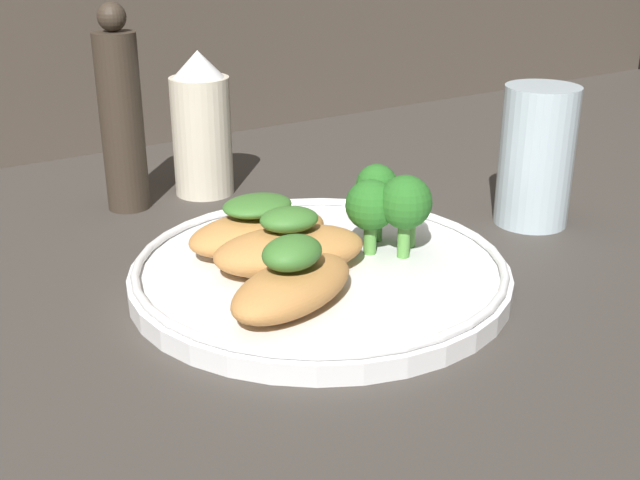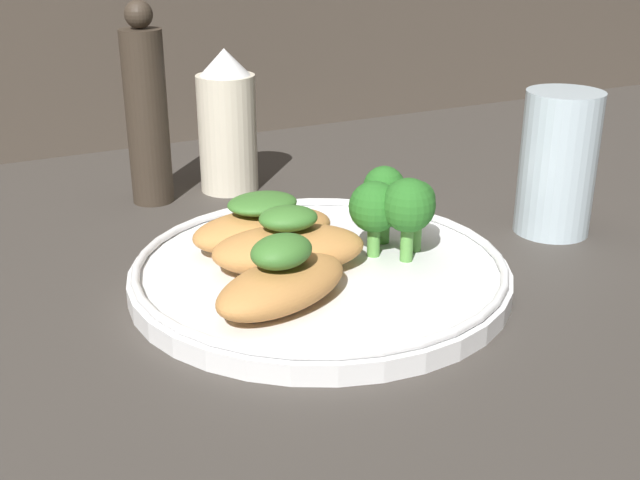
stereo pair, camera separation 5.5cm
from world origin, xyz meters
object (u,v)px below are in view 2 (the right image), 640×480
Objects in this scene: drinking_glass at (558,163)px; broccoli_bunch at (395,204)px; sauce_bottle at (227,124)px; plate at (320,272)px; pepper_grinder at (147,112)px.

broccoli_bunch is at bearing -176.28° from drinking_glass.
sauce_bottle is at bearing 99.40° from broccoli_bunch.
plate is at bearing -94.74° from sauce_bottle.
drinking_glass is (21.60, 0.59, 4.80)cm from plate.
pepper_grinder is 1.53× the size of drinking_glass.
plate is at bearing -178.43° from drinking_glass.
plate is at bearing -76.31° from pepper_grinder.
pepper_grinder reaches higher than plate.
sauce_bottle reaches higher than drinking_glass.
broccoli_bunch is 23.40cm from sauce_bottle.
drinking_glass is (19.72, -22.03, -0.51)cm from sauce_bottle.
plate is 3.72× the size of broccoli_bunch.
sauce_bottle reaches higher than plate.
plate is 7.14cm from broccoli_bunch.
drinking_glass is at bearing -48.16° from sauce_bottle.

